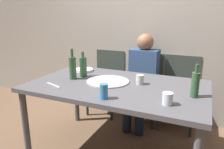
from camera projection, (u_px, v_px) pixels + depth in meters
The scene contains 15 objects.
back_wall at pixel (148, 22), 2.82m from camera, with size 6.00×0.10×2.60m, color gray.
dining_table at pixel (117, 91), 2.05m from camera, with size 1.66×1.00×0.75m.
pizza_tray at pixel (108, 81), 2.09m from camera, with size 0.42×0.42×0.01m, color #ADADB2.
wine_bottle at pixel (73, 67), 2.16m from camera, with size 0.07×0.07×0.31m.
beer_bottle at pixel (195, 84), 1.68m from camera, with size 0.06×0.06×0.27m.
water_bottle at pixel (83, 67), 2.25m from camera, with size 0.08×0.08×0.27m.
tumbler_near at pixel (168, 99), 1.55m from camera, with size 0.08×0.08×0.09m, color silver.
tumbler_far at pixel (140, 80), 2.01m from camera, with size 0.07×0.07×0.09m, color #B7C6BC.
soda_can at pixel (104, 91), 1.65m from camera, with size 0.07×0.07×0.12m, color #337AC1.
plate_stack at pixel (84, 70), 2.51m from camera, with size 0.21×0.21×0.03m, color white.
table_knife at pixel (53, 85), 1.99m from camera, with size 0.22×0.02×0.01m, color #B7B7BC.
chair_left at pixel (107, 78), 3.09m from camera, with size 0.44×0.44×0.90m.
chair_middle at pixel (145, 82), 2.87m from camera, with size 0.44×0.44×0.90m.
chair_right at pixel (180, 87), 2.69m from camera, with size 0.44×0.44×0.90m.
guest_in_sweater at pixel (142, 76), 2.70m from camera, with size 0.36×0.56×1.17m.
Camera 1 is at (0.75, -1.78, 1.38)m, focal length 34.04 mm.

